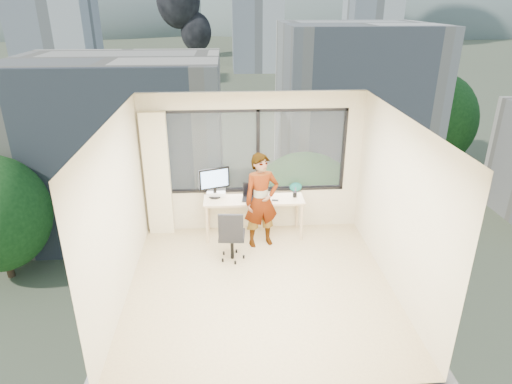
{
  "coord_description": "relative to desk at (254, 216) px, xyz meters",
  "views": [
    {
      "loc": [
        -0.44,
        -5.69,
        4.06
      ],
      "look_at": [
        0.0,
        1.0,
        1.15
      ],
      "focal_mm": 31.31,
      "sensor_mm": 36.0,
      "label": 1
    }
  ],
  "objects": [
    {
      "name": "wall_right",
      "position": [
        2.0,
        -1.66,
        0.93
      ],
      "size": [
        0.01,
        4.0,
        2.6
      ],
      "primitive_type": "cube",
      "color": "#C5B598",
      "rests_on": "ground"
    },
    {
      "name": "chair",
      "position": [
        -0.41,
        -0.82,
        0.1
      ],
      "size": [
        0.52,
        0.52,
        0.94
      ],
      "primitive_type": null,
      "rotation": [
        0.0,
        0.0,
        -0.08
      ],
      "color": "black",
      "rests_on": "floor"
    },
    {
      "name": "floor",
      "position": [
        0.0,
        -1.66,
        -0.38
      ],
      "size": [
        4.0,
        4.0,
        0.01
      ],
      "primitive_type": "cube",
      "color": "tan",
      "rests_on": "ground"
    },
    {
      "name": "window_wall",
      "position": [
        0.05,
        0.34,
        1.15
      ],
      "size": [
        3.3,
        0.16,
        1.55
      ],
      "primitive_type": null,
      "color": "black",
      "rests_on": "ground"
    },
    {
      "name": "game_console",
      "position": [
        -0.68,
        0.18,
        0.42
      ],
      "size": [
        0.35,
        0.3,
        0.08
      ],
      "primitive_type": "cube",
      "rotation": [
        0.0,
        0.0,
        -0.08
      ],
      "color": "white",
      "rests_on": "desk"
    },
    {
      "name": "tree_b",
      "position": [
        4.0,
        16.34,
        -9.88
      ],
      "size": [
        7.6,
        7.6,
        9.0
      ],
      "primitive_type": null,
      "color": "#184517",
      "rests_on": "exterior_ground"
    },
    {
      "name": "desk",
      "position": [
        0.0,
        0.0,
        0.0
      ],
      "size": [
        1.8,
        0.6,
        0.75
      ],
      "primitive_type": "cube",
      "color": "tan",
      "rests_on": "floor"
    },
    {
      "name": "far_tower_a",
      "position": [
        -35.0,
        93.34,
        -0.38
      ],
      "size": [
        14.0,
        14.0,
        28.0
      ],
      "primitive_type": "cube",
      "color": "silver",
      "rests_on": "exterior_ground"
    },
    {
      "name": "curtain",
      "position": [
        -1.72,
        0.22,
        0.77
      ],
      "size": [
        0.45,
        0.14,
        2.3
      ],
      "primitive_type": "cube",
      "color": "beige",
      "rests_on": "floor"
    },
    {
      "name": "cellphone",
      "position": [
        0.38,
        -0.14,
        0.38
      ],
      "size": [
        0.12,
        0.07,
        0.01
      ],
      "primitive_type": "cube",
      "rotation": [
        0.0,
        0.0,
        -0.22
      ],
      "color": "black",
      "rests_on": "desk"
    },
    {
      "name": "far_tower_b",
      "position": [
        8.0,
        118.34,
        0.62
      ],
      "size": [
        13.0,
        13.0,
        30.0
      ],
      "primitive_type": "cube",
      "color": "silver",
      "rests_on": "exterior_ground"
    },
    {
      "name": "pen_cup",
      "position": [
        0.75,
        -0.01,
        0.42
      ],
      "size": [
        0.08,
        0.08,
        0.09
      ],
      "primitive_type": "cylinder",
      "rotation": [
        0.0,
        0.0,
        0.01
      ],
      "color": "black",
      "rests_on": "desk"
    },
    {
      "name": "handbag",
      "position": [
        0.8,
        0.24,
        0.46
      ],
      "size": [
        0.25,
        0.17,
        0.18
      ],
      "primitive_type": "ellipsoid",
      "rotation": [
        0.0,
        0.0,
        -0.25
      ],
      "color": "#0C4C3C",
      "rests_on": "desk"
    },
    {
      "name": "hill_b",
      "position": [
        100.0,
        318.34,
        -14.38
      ],
      "size": [
        300.0,
        220.0,
        96.0
      ],
      "primitive_type": "ellipsoid",
      "color": "slate",
      "rests_on": "exterior_ground"
    },
    {
      "name": "exterior_ground",
      "position": [
        0.0,
        118.34,
        -14.38
      ],
      "size": [
        400.0,
        400.0,
        0.04
      ],
      "primitive_type": "cube",
      "color": "#515B3D",
      "rests_on": "ground"
    },
    {
      "name": "near_bldg_b",
      "position": [
        12.0,
        36.34,
        -6.38
      ],
      "size": [
        14.0,
        13.0,
        16.0
      ],
      "primitive_type": "cube",
      "color": "beige",
      "rests_on": "exterior_ground"
    },
    {
      "name": "wall_front",
      "position": [
        0.0,
        -3.66,
        0.93
      ],
      "size": [
        4.0,
        0.01,
        2.6
      ],
      "primitive_type": "cube",
      "color": "#C5B598",
      "rests_on": "ground"
    },
    {
      "name": "ceiling",
      "position": [
        0.0,
        -1.66,
        2.23
      ],
      "size": [
        4.0,
        4.0,
        0.01
      ],
      "primitive_type": "cube",
      "color": "white",
      "rests_on": "ground"
    },
    {
      "name": "wall_left",
      "position": [
        -2.0,
        -1.66,
        0.93
      ],
      "size": [
        0.01,
        4.0,
        2.6
      ],
      "primitive_type": "cube",
      "color": "#C5B598",
      "rests_on": "ground"
    },
    {
      "name": "tree_c",
      "position": [
        22.0,
        38.34,
        -9.38
      ],
      "size": [
        8.4,
        8.4,
        10.0
      ],
      "primitive_type": null,
      "color": "#184517",
      "rests_on": "exterior_ground"
    },
    {
      "name": "far_tower_d",
      "position": [
        -60.0,
        148.34,
        -3.38
      ],
      "size": [
        16.0,
        14.0,
        22.0
      ],
      "primitive_type": "cube",
      "color": "silver",
      "rests_on": "exterior_ground"
    },
    {
      "name": "far_tower_c",
      "position": [
        45.0,
        138.34,
        -1.38
      ],
      "size": [
        15.0,
        15.0,
        26.0
      ],
      "primitive_type": "cube",
      "color": "silver",
      "rests_on": "exterior_ground"
    },
    {
      "name": "person",
      "position": [
        0.11,
        -0.35,
        0.47
      ],
      "size": [
        0.71,
        0.56,
        1.7
      ],
      "primitive_type": "imported",
      "rotation": [
        0.0,
        0.0,
        0.27
      ],
      "color": "#2D2D33",
      "rests_on": "floor"
    },
    {
      "name": "hill_a",
      "position": [
        -120.0,
        318.34,
        -14.38
      ],
      "size": [
        288.0,
        216.0,
        90.0
      ],
      "primitive_type": "ellipsoid",
      "color": "slate",
      "rests_on": "exterior_ground"
    },
    {
      "name": "near_bldg_a",
      "position": [
        -9.0,
        28.34,
        -7.38
      ],
      "size": [
        16.0,
        12.0,
        14.0
      ],
      "primitive_type": "cube",
      "color": "beige",
      "rests_on": "exterior_ground"
    },
    {
      "name": "laptop",
      "position": [
        -0.02,
        -0.07,
        0.5
      ],
      "size": [
        0.42,
        0.44,
        0.24
      ],
      "primitive_type": null,
      "rotation": [
        0.0,
        0.0,
        -0.12
      ],
      "color": "black",
      "rests_on": "desk"
    },
    {
      "name": "monitor",
      "position": [
        -0.7,
        0.08,
        0.66
      ],
      "size": [
        0.57,
        0.3,
        0.56
      ],
      "primitive_type": null,
      "rotation": [
        0.0,
        0.0,
        0.35
      ],
      "color": "black",
      "rests_on": "desk"
    }
  ]
}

